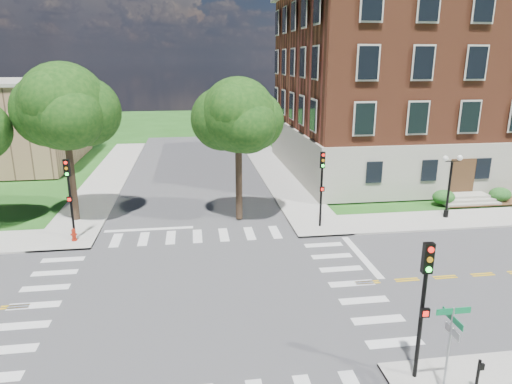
{
  "coord_description": "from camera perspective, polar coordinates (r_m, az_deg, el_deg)",
  "views": [
    {
      "loc": [
        -0.11,
        -18.88,
        10.29
      ],
      "look_at": [
        3.34,
        5.37,
        3.2
      ],
      "focal_mm": 32.0,
      "sensor_mm": 36.0,
      "label": 1
    }
  ],
  "objects": [
    {
      "name": "ground",
      "position": [
        21.51,
        -6.97,
        -12.58
      ],
      "size": [
        160.0,
        160.0,
        0.0
      ],
      "primitive_type": "plane",
      "color": "#1E4E16",
      "rests_on": "ground"
    },
    {
      "name": "road_ew",
      "position": [
        21.5,
        -6.97,
        -12.57
      ],
      "size": [
        90.0,
        12.0,
        0.01
      ],
      "primitive_type": "cube",
      "color": "#3D3D3F",
      "rests_on": "ground"
    },
    {
      "name": "road_ns",
      "position": [
        21.5,
        -6.97,
        -12.56
      ],
      "size": [
        12.0,
        90.0,
        0.01
      ],
      "primitive_type": "cube",
      "color": "#3D3D3F",
      "rests_on": "ground"
    },
    {
      "name": "sidewalk_ne",
      "position": [
        38.96,
        15.65,
        0.31
      ],
      "size": [
        34.0,
        34.0,
        0.12
      ],
      "color": "#9E9B93",
      "rests_on": "ground"
    },
    {
      "name": "crosswalk_east",
      "position": [
        22.71,
        11.86,
        -11.17
      ],
      "size": [
        2.2,
        10.2,
        0.02
      ],
      "primitive_type": null,
      "color": "silver",
      "rests_on": "ground"
    },
    {
      "name": "stop_bar_east",
      "position": [
        25.77,
        13.0,
        -7.83
      ],
      "size": [
        0.4,
        5.5,
        0.0
      ],
      "primitive_type": "cube",
      "color": "silver",
      "rests_on": "ground"
    },
    {
      "name": "main_building",
      "position": [
        47.5,
        23.0,
        12.55
      ],
      "size": [
        30.6,
        22.4,
        16.5
      ],
      "color": "#A4A190",
      "rests_on": "ground"
    },
    {
      "name": "tree_c",
      "position": [
        31.16,
        -22.9,
        9.78
      ],
      "size": [
        5.46,
        5.46,
        10.15
      ],
      "color": "black",
      "rests_on": "ground"
    },
    {
      "name": "tree_d",
      "position": [
        29.01,
        -2.24,
        9.51
      ],
      "size": [
        4.76,
        4.76,
        9.24
      ],
      "color": "black",
      "rests_on": "ground"
    },
    {
      "name": "traffic_signal_se",
      "position": [
        15.68,
        20.26,
        -11.89
      ],
      "size": [
        0.34,
        0.37,
        4.8
      ],
      "color": "black",
      "rests_on": "ground"
    },
    {
      "name": "traffic_signal_ne",
      "position": [
        28.53,
        8.23,
        1.55
      ],
      "size": [
        0.37,
        0.42,
        4.8
      ],
      "color": "black",
      "rests_on": "ground"
    },
    {
      "name": "traffic_signal_nw",
      "position": [
        28.28,
        -22.32,
        0.35
      ],
      "size": [
        0.36,
        0.41,
        4.8
      ],
      "color": "black",
      "rests_on": "ground"
    },
    {
      "name": "twin_lamp_west",
      "position": [
        32.7,
        23.05,
        1.09
      ],
      "size": [
        1.36,
        0.36,
        4.23
      ],
      "color": "black",
      "rests_on": "ground"
    },
    {
      "name": "street_sign_pole",
      "position": [
        15.6,
        23.15,
        -16.1
      ],
      "size": [
        1.1,
        1.1,
        3.1
      ],
      "color": "gray",
      "rests_on": "ground"
    },
    {
      "name": "push_button_post",
      "position": [
        16.92,
        26.03,
        -19.85
      ],
      "size": [
        0.14,
        0.21,
        1.2
      ],
      "color": "black",
      "rests_on": "ground"
    },
    {
      "name": "fire_hydrant",
      "position": [
        28.81,
        -21.81,
        -5.02
      ],
      "size": [
        0.35,
        0.35,
        0.75
      ],
      "color": "maroon",
      "rests_on": "ground"
    }
  ]
}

